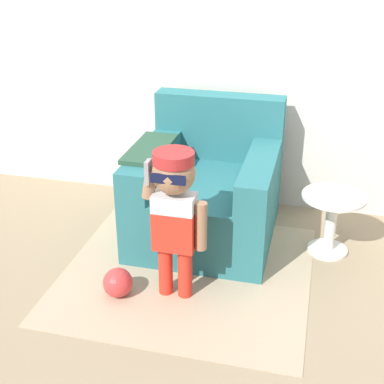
% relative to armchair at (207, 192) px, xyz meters
% --- Properties ---
extents(ground_plane, '(10.00, 10.00, 0.00)m').
position_rel_armchair_xyz_m(ground_plane, '(0.19, -0.08, -0.32)').
color(ground_plane, '#998466').
extents(wall_back, '(10.00, 0.05, 2.60)m').
position_rel_armchair_xyz_m(wall_back, '(0.19, 0.58, 0.98)').
color(wall_back, silver).
rests_on(wall_back, ground_plane).
extents(armchair, '(0.94, 1.01, 0.90)m').
position_rel_armchair_xyz_m(armchair, '(0.00, 0.00, 0.00)').
color(armchair, '#286B70').
rests_on(armchair, ground_plane).
extents(person_child, '(0.37, 0.28, 0.90)m').
position_rel_armchair_xyz_m(person_child, '(-0.02, -0.76, 0.28)').
color(person_child, red).
rests_on(person_child, ground_plane).
extents(side_table, '(0.41, 0.41, 0.42)m').
position_rel_armchair_xyz_m(side_table, '(0.84, -0.05, -0.07)').
color(side_table, white).
rests_on(side_table, ground_plane).
extents(rug, '(1.52, 1.46, 0.01)m').
position_rel_armchair_xyz_m(rug, '(-0.01, -0.53, -0.32)').
color(rug, tan).
rests_on(rug, ground_plane).
extents(toy_ball, '(0.17, 0.17, 0.17)m').
position_rel_armchair_xyz_m(toy_ball, '(-0.34, -0.85, -0.23)').
color(toy_ball, '#D13838').
rests_on(toy_ball, ground_plane).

